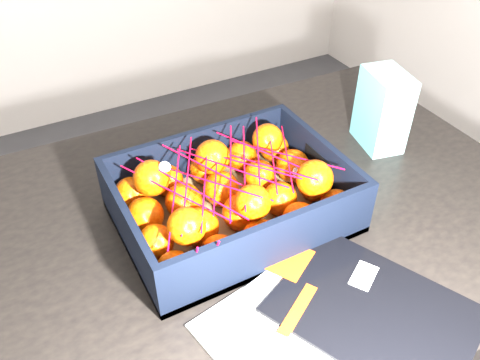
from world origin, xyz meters
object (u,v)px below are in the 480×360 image
magazine_stack (333,334)px  table (231,255)px  produce_crate (232,204)px  retail_carton (382,110)px

magazine_stack → table: bearing=92.5°
magazine_stack → produce_crate: 0.29m
table → magazine_stack: magazine_stack is taller
retail_carton → table: bearing=-158.4°
table → magazine_stack: size_ratio=3.00×
retail_carton → produce_crate: bearing=-158.5°
magazine_stack → produce_crate: bearing=91.7°
magazine_stack → retail_carton: retail_carton is taller
table → magazine_stack: (0.01, -0.29, 0.11)m
table → retail_carton: bearing=9.1°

